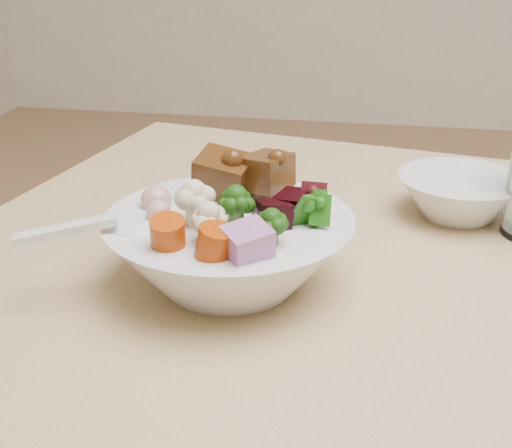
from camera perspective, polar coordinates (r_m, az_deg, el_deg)
name	(u,v)px	position (r m, az deg, el deg)	size (l,w,h in m)	color
food_bowl	(231,246)	(0.65, -1.99, -1.73)	(0.23, 0.23, 0.12)	silver
soup_spoon	(119,231)	(0.62, -10.93, -0.56)	(0.13, 0.07, 0.02)	silver
side_bowl	(460,197)	(0.83, 15.98, 2.11)	(0.14, 0.14, 0.05)	silver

